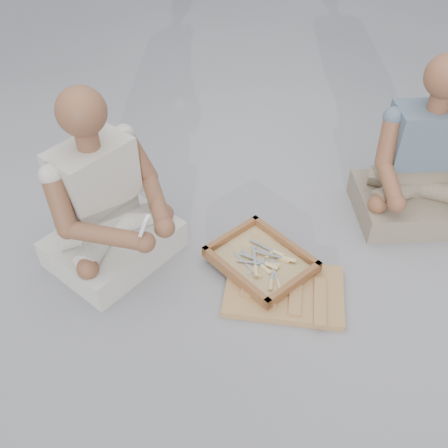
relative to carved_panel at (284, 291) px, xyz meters
The scene contains 25 objects.
ground 0.29m from the carved_panel, 155.63° to the right, with size 60.00×60.00×0.00m, color #949499.
carved_panel is the anchor object (origin of this frame).
tool_tray 0.21m from the carved_panel, 150.48° to the left, with size 0.60×0.55×0.06m.
chisel_0 0.18m from the carved_panel, behind, with size 0.21×0.11×0.02m.
chisel_1 0.06m from the carved_panel, behind, with size 0.15×0.19×0.02m.
chisel_2 0.08m from the carved_panel, 167.75° to the right, with size 0.09×0.21×0.02m.
chisel_3 0.19m from the carved_panel, 120.88° to the left, with size 0.22×0.04×0.02m.
chisel_4 0.16m from the carved_panel, 157.62° to the left, with size 0.21×0.10×0.02m.
chisel_5 0.18m from the carved_panel, 112.28° to the left, with size 0.22×0.05×0.02m.
chisel_6 0.23m from the carved_panel, 125.75° to the left, with size 0.22×0.05×0.02m.
chisel_7 0.16m from the carved_panel, 146.15° to the left, with size 0.21×0.09×0.02m.
chisel_8 0.16m from the carved_panel, 148.17° to the left, with size 0.22×0.02×0.02m.
chisel_9 0.21m from the carved_panel, 139.13° to the left, with size 0.07×0.22×0.02m.
chisel_10 0.18m from the carved_panel, behind, with size 0.12×0.20×0.02m.
wood_chip_0 0.54m from the carved_panel, 131.73° to the left, with size 0.02×0.01×0.00m, color tan.
wood_chip_1 0.39m from the carved_panel, 124.02° to the left, with size 0.02×0.01×0.00m, color tan.
wood_chip_2 0.18m from the carved_panel, 51.23° to the right, with size 0.02×0.01×0.00m, color tan.
wood_chip_3 0.44m from the carved_panel, 131.73° to the left, with size 0.02×0.01×0.00m, color tan.
wood_chip_4 0.27m from the carved_panel, 137.44° to the left, with size 0.02×0.01×0.00m, color tan.
wood_chip_5 0.26m from the carved_panel, 54.92° to the left, with size 0.02×0.01×0.00m, color tan.
wood_chip_6 0.09m from the carved_panel, 60.45° to the left, with size 0.02×0.01×0.00m, color tan.
wood_chip_7 0.14m from the carved_panel, 149.57° to the right, with size 0.02×0.01×0.00m, color tan.
craftsman 0.99m from the carved_panel, 169.76° to the right, with size 0.71×0.71×0.97m.
companion 1.05m from the carved_panel, 66.08° to the left, with size 0.78×0.74×0.97m.
mobile_phone 0.79m from the carved_panel, 152.61° to the right, with size 0.06×0.06×0.11m.
Camera 1 is at (0.75, -1.46, 1.95)m, focal length 40.00 mm.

